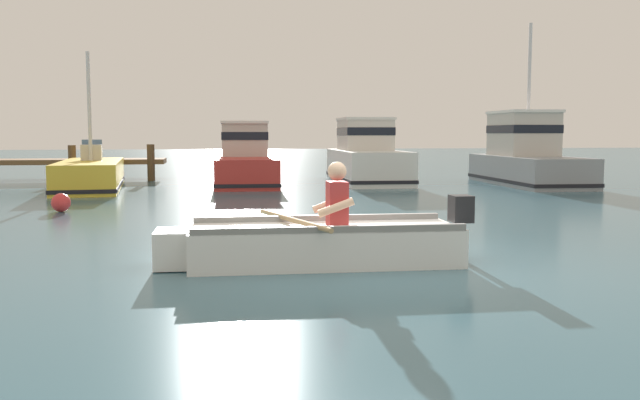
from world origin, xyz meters
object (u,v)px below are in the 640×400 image
moored_boat_yellow (91,175)px  moored_boat_red (244,160)px  rowboat_with_person (318,242)px  moored_boat_grey (526,157)px  moored_boat_white (367,158)px  mooring_buoy (61,203)px

moored_boat_yellow → moored_boat_red: size_ratio=0.85×
rowboat_with_person → moored_boat_grey: bearing=54.8°
moored_boat_yellow → moored_boat_red: bearing=23.0°
moored_boat_white → mooring_buoy: 10.45m
moored_boat_yellow → moored_boat_grey: bearing=-1.4°
moored_boat_yellow → moored_boat_grey: size_ratio=1.08×
moored_boat_red → moored_boat_white: size_ratio=1.29×
moored_boat_yellow → moored_boat_white: 8.19m
moored_boat_white → moored_boat_yellow: bearing=-171.0°
moored_boat_red → mooring_buoy: moored_boat_red is taller
moored_boat_yellow → mooring_buoy: (0.40, -5.79, -0.19)m
moored_boat_grey → mooring_buoy: (-12.22, -5.48, -0.63)m
moored_boat_red → moored_boat_yellow: bearing=-157.0°
moored_boat_white → mooring_buoy: moored_boat_white is taller
rowboat_with_person → moored_boat_red: moored_boat_red is taller
rowboat_with_person → moored_boat_yellow: (-4.52, 11.79, 0.12)m
rowboat_with_person → mooring_buoy: 7.27m
rowboat_with_person → moored_boat_grey: size_ratio=0.71×
moored_boat_grey → moored_boat_white: bearing=160.8°
moored_boat_yellow → mooring_buoy: size_ratio=15.64×
moored_boat_red → moored_boat_white: bearing=-8.4°
moored_boat_yellow → moored_boat_white: moored_boat_yellow is taller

